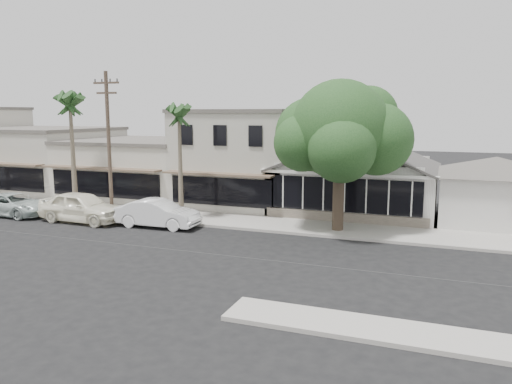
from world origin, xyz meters
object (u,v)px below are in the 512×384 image
at_px(utility_pole, 109,141).
at_px(car_1, 158,213).
at_px(car_2, 13,205).
at_px(car_0, 82,207).
at_px(shade_tree, 340,132).

relative_size(utility_pole, car_1, 1.86).
height_order(utility_pole, car_2, utility_pole).
xyz_separation_m(car_0, car_2, (-5.40, -0.01, -0.21)).
height_order(car_2, shade_tree, shade_tree).
bearing_deg(utility_pole, car_2, -164.68).
xyz_separation_m(car_1, car_2, (-10.40, -0.46, -0.08)).
relative_size(car_2, shade_tree, 0.62).
height_order(car_0, car_1, car_0).
bearing_deg(car_1, shade_tree, -77.14).
distance_m(car_1, car_2, 10.41).
xyz_separation_m(car_0, shade_tree, (14.87, 3.09, 4.54)).
bearing_deg(utility_pole, car_0, -117.36).
height_order(car_1, shade_tree, shade_tree).
bearing_deg(utility_pole, car_1, -16.96).
xyz_separation_m(utility_pole, car_1, (4.12, -1.26, -3.99)).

